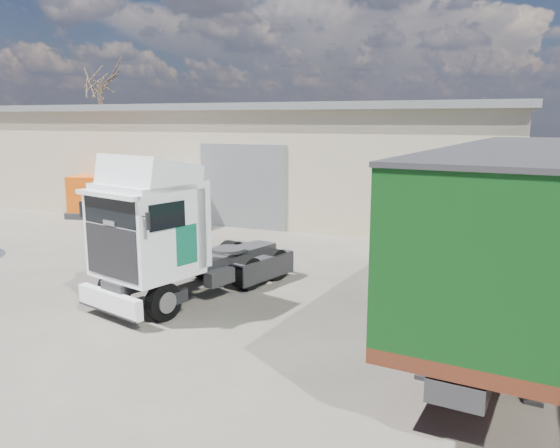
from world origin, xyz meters
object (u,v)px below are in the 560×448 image
at_px(bare_tree, 98,70).
at_px(tractor_unit, 170,240).
at_px(panel_van, 180,204).
at_px(box_trailer, 513,215).
at_px(orange_skip, 105,199).

height_order(bare_tree, tractor_unit, bare_tree).
bearing_deg(bare_tree, tractor_unit, -46.08).
bearing_deg(bare_tree, panel_van, -38.71).
xyz_separation_m(box_trailer, orange_skip, (-17.90, 7.14, -1.61)).
bearing_deg(tractor_unit, orange_skip, 152.60).
bearing_deg(panel_van, box_trailer, -21.25).
xyz_separation_m(tractor_unit, box_trailer, (7.97, 2.02, 0.86)).
xyz_separation_m(tractor_unit, orange_skip, (-9.93, 9.16, -0.74)).
xyz_separation_m(bare_tree, panel_van, (13.14, -10.54, -6.96)).
distance_m(panel_van, orange_skip, 4.44).
bearing_deg(bare_tree, box_trailer, -33.08).
relative_size(bare_tree, panel_van, 2.05).
bearing_deg(tractor_unit, bare_tree, 149.23).
height_order(tractor_unit, box_trailer, box_trailer).
xyz_separation_m(box_trailer, panel_van, (-13.48, 6.81, -1.52)).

